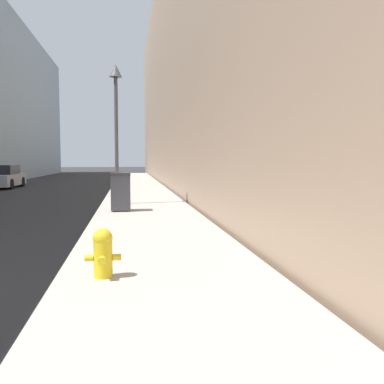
# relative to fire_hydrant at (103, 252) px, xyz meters

# --- Properties ---
(sidewalk_right) EXTENTS (3.17, 60.00, 0.14)m
(sidewalk_right) POSITION_rel_fire_hydrant_xyz_m (0.92, 16.57, -0.43)
(sidewalk_right) COLOR #ADA89E
(sidewalk_right) RESTS_ON ground
(building_right_stone) EXTENTS (12.00, 60.00, 15.95)m
(building_right_stone) POSITION_rel_fire_hydrant_xyz_m (8.61, 24.57, 7.47)
(building_right_stone) COLOR #9E7F66
(building_right_stone) RESTS_ON ground
(fire_hydrant) EXTENTS (0.50, 0.38, 0.69)m
(fire_hydrant) POSITION_rel_fire_hydrant_xyz_m (0.00, 0.00, 0.00)
(fire_hydrant) COLOR yellow
(fire_hydrant) RESTS_ON sidewalk_right
(trash_bin) EXTENTS (0.63, 0.64, 1.22)m
(trash_bin) POSITION_rel_fire_hydrant_xyz_m (0.10, 7.78, 0.26)
(trash_bin) COLOR #3D3D42
(trash_bin) RESTS_ON sidewalk_right
(lamppost) EXTENTS (0.45, 0.45, 5.07)m
(lamppost) POSITION_rel_fire_hydrant_xyz_m (-0.07, 9.98, 3.00)
(lamppost) COLOR #4C4C51
(lamppost) RESTS_ON sidewalk_right
(parked_sedan_far) EXTENTS (1.88, 4.60, 1.43)m
(parked_sedan_far) POSITION_rel_fire_hydrant_xyz_m (-7.46, 22.17, 0.17)
(parked_sedan_far) COLOR #A3A8B2
(parked_sedan_far) RESTS_ON ground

